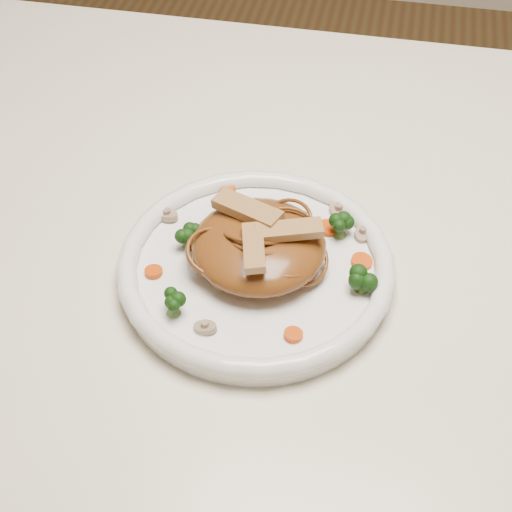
# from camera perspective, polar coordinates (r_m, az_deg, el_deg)

# --- Properties ---
(table) EXTENTS (1.20, 0.80, 0.75)m
(table) POSITION_cam_1_polar(r_m,az_deg,el_deg) (0.87, 6.65, -2.61)
(table) COLOR beige
(table) RESTS_ON ground
(plate) EXTENTS (0.33, 0.33, 0.02)m
(plate) POSITION_cam_1_polar(r_m,az_deg,el_deg) (0.74, 0.00, -1.18)
(plate) COLOR white
(plate) RESTS_ON table
(noodle_mound) EXTENTS (0.15, 0.15, 0.04)m
(noodle_mound) POSITION_cam_1_polar(r_m,az_deg,el_deg) (0.73, 0.21, 0.80)
(noodle_mound) COLOR brown
(noodle_mound) RESTS_ON plate
(chicken_a) EXTENTS (0.07, 0.04, 0.01)m
(chicken_a) POSITION_cam_1_polar(r_m,az_deg,el_deg) (0.71, 2.54, 1.96)
(chicken_a) COLOR tan
(chicken_a) RESTS_ON noodle_mound
(chicken_b) EXTENTS (0.07, 0.05, 0.01)m
(chicken_b) POSITION_cam_1_polar(r_m,az_deg,el_deg) (0.72, -0.65, 3.53)
(chicken_b) COLOR tan
(chicken_b) RESTS_ON noodle_mound
(chicken_c) EXTENTS (0.03, 0.06, 0.01)m
(chicken_c) POSITION_cam_1_polar(r_m,az_deg,el_deg) (0.69, -0.17, 0.65)
(chicken_c) COLOR tan
(chicken_c) RESTS_ON noodle_mound
(broccoli_0) EXTENTS (0.03, 0.03, 0.03)m
(broccoli_0) POSITION_cam_1_polar(r_m,az_deg,el_deg) (0.76, 6.41, 2.42)
(broccoli_0) COLOR #13380B
(broccoli_0) RESTS_ON plate
(broccoli_1) EXTENTS (0.03, 0.03, 0.03)m
(broccoli_1) POSITION_cam_1_polar(r_m,az_deg,el_deg) (0.75, -5.17, 1.56)
(broccoli_1) COLOR #13380B
(broccoli_1) RESTS_ON plate
(broccoli_2) EXTENTS (0.04, 0.04, 0.03)m
(broccoli_2) POSITION_cam_1_polar(r_m,az_deg,el_deg) (0.69, -6.34, -3.44)
(broccoli_2) COLOR #13380B
(broccoli_2) RESTS_ON plate
(broccoli_3) EXTENTS (0.03, 0.03, 0.03)m
(broccoli_3) POSITION_cam_1_polar(r_m,az_deg,el_deg) (0.71, 8.12, -1.73)
(broccoli_3) COLOR #13380B
(broccoli_3) RESTS_ON plate
(carrot_0) EXTENTS (0.03, 0.03, 0.00)m
(carrot_0) POSITION_cam_1_polar(r_m,az_deg,el_deg) (0.77, 5.46, 2.13)
(carrot_0) COLOR #D04307
(carrot_0) RESTS_ON plate
(carrot_1) EXTENTS (0.02, 0.02, 0.00)m
(carrot_1) POSITION_cam_1_polar(r_m,az_deg,el_deg) (0.74, -7.75, -1.18)
(carrot_1) COLOR #D04307
(carrot_1) RESTS_ON plate
(carrot_2) EXTENTS (0.03, 0.03, 0.00)m
(carrot_2) POSITION_cam_1_polar(r_m,az_deg,el_deg) (0.75, 8.00, -0.41)
(carrot_2) COLOR #D04307
(carrot_2) RESTS_ON plate
(carrot_3) EXTENTS (0.02, 0.02, 0.00)m
(carrot_3) POSITION_cam_1_polar(r_m,az_deg,el_deg) (0.82, -2.16, 5.10)
(carrot_3) COLOR #D04307
(carrot_3) RESTS_ON plate
(carrot_4) EXTENTS (0.02, 0.02, 0.00)m
(carrot_4) POSITION_cam_1_polar(r_m,az_deg,el_deg) (0.68, 2.84, -5.97)
(carrot_4) COLOR #D04307
(carrot_4) RESTS_ON plate
(mushroom_0) EXTENTS (0.02, 0.02, 0.01)m
(mushroom_0) POSITION_cam_1_polar(r_m,az_deg,el_deg) (0.68, -3.86, -5.43)
(mushroom_0) COLOR tan
(mushroom_0) RESTS_ON plate
(mushroom_1) EXTENTS (0.03, 0.03, 0.01)m
(mushroom_1) POSITION_cam_1_polar(r_m,az_deg,el_deg) (0.77, 8.07, 1.68)
(mushroom_1) COLOR tan
(mushroom_1) RESTS_ON plate
(mushroom_2) EXTENTS (0.03, 0.03, 0.01)m
(mushroom_2) POSITION_cam_1_polar(r_m,az_deg,el_deg) (0.79, -6.76, 3.09)
(mushroom_2) COLOR tan
(mushroom_2) RESTS_ON plate
(mushroom_3) EXTENTS (0.04, 0.04, 0.01)m
(mushroom_3) POSITION_cam_1_polar(r_m,az_deg,el_deg) (0.79, 6.28, 3.46)
(mushroom_3) COLOR tan
(mushroom_3) RESTS_ON plate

